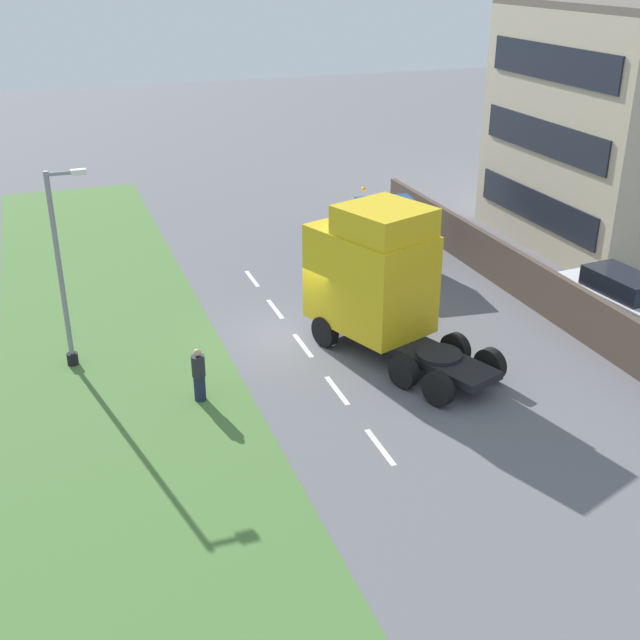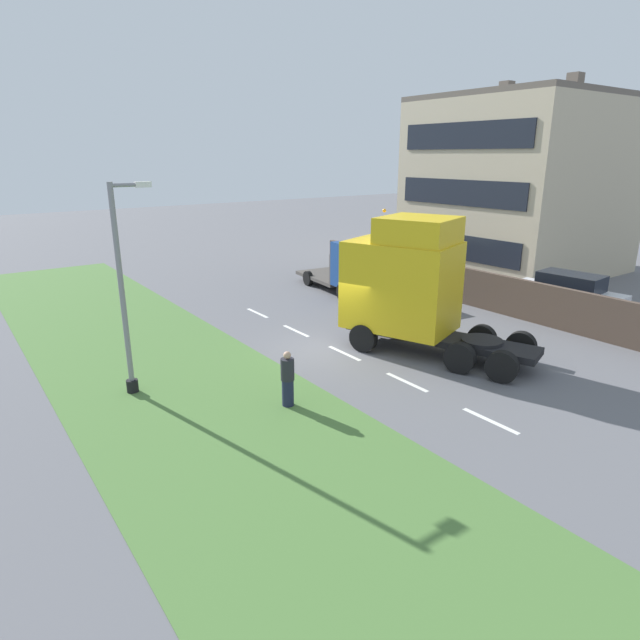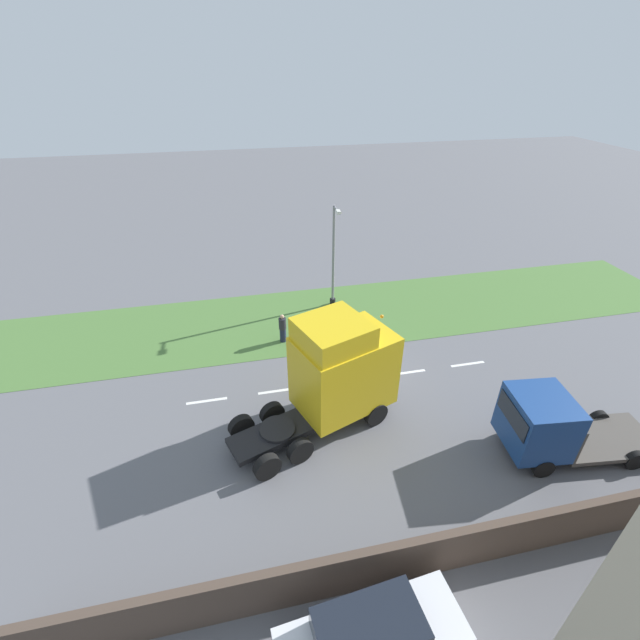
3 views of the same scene
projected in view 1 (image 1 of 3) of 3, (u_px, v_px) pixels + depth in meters
The scene contains 9 objects.
ground_plane at pixel (296, 337), 27.27m from camera, with size 120.00×120.00×0.00m, color slate.
grass_verge at pixel (117, 364), 25.43m from camera, with size 7.00×44.00×0.01m.
lane_markings at pixel (303, 345), 26.67m from camera, with size 0.16×14.60×0.00m.
boundary_wall at pixel (527, 280), 29.67m from camera, with size 0.25×24.00×1.75m.
lorry_cab at pixel (376, 278), 25.55m from camera, with size 4.70×7.18×5.02m.
flatbed_truck at pixel (384, 229), 33.18m from camera, with size 2.93×6.23×2.78m.
parked_car at pixel (617, 300), 27.66m from camera, with size 2.14×4.83×2.01m.
lamp_post at pixel (64, 282), 24.28m from camera, with size 1.29×0.35×6.23m.
pedestrian at pixel (199, 376), 23.08m from camera, with size 0.39×0.39×1.66m.
Camera 1 is at (-7.53, -23.38, 11.89)m, focal length 45.00 mm.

